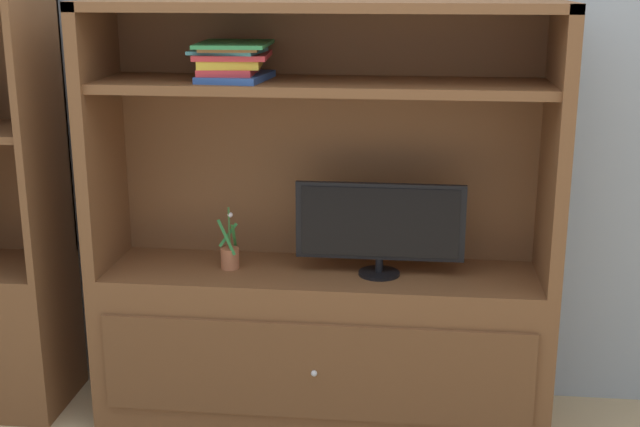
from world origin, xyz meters
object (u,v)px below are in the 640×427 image
(media_console, at_px, (322,298))
(potted_plant, at_px, (230,256))
(bookshelf_tall, at_px, (9,265))
(magazine_stack, at_px, (232,61))
(tv_monitor, at_px, (380,225))

(media_console, bearing_deg, potted_plant, -177.43)
(media_console, relative_size, potted_plant, 7.11)
(media_console, relative_size, bookshelf_tall, 0.96)
(potted_plant, bearing_deg, bookshelf_tall, 178.81)
(magazine_stack, bearing_deg, tv_monitor, -2.18)
(potted_plant, xyz_separation_m, magazine_stack, (0.03, 0.01, 0.77))
(media_console, xyz_separation_m, magazine_stack, (-0.34, -0.01, 0.94))
(potted_plant, relative_size, magazine_stack, 0.72)
(tv_monitor, xyz_separation_m, bookshelf_tall, (-1.54, 0.03, -0.24))
(bookshelf_tall, bearing_deg, magazine_stack, -0.67)
(media_console, distance_m, tv_monitor, 0.40)
(tv_monitor, xyz_separation_m, magazine_stack, (-0.57, 0.02, 0.62))
(tv_monitor, bearing_deg, potted_plant, 178.72)
(tv_monitor, xyz_separation_m, potted_plant, (-0.60, 0.01, -0.15))
(magazine_stack, relative_size, bookshelf_tall, 0.19)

